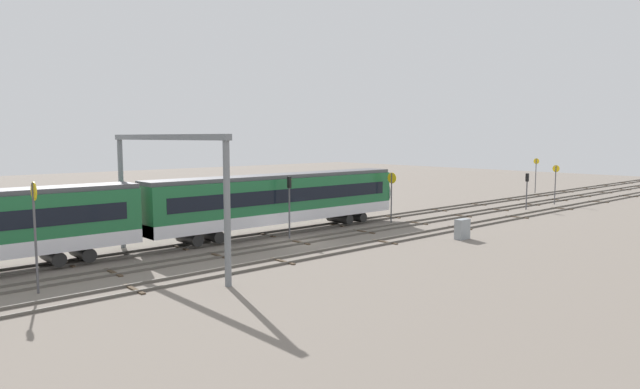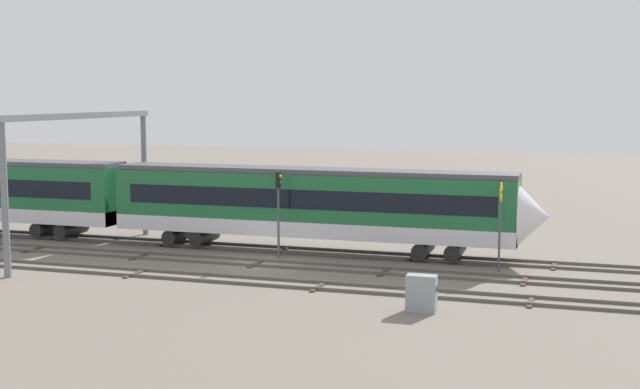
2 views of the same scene
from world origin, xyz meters
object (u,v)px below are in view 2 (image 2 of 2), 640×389
Objects in this scene: speed_sign_near_foreground at (500,212)px; signal_light_trackside_approach at (278,202)px; relay_cabinet at (421,293)px; overhead_gantry at (83,151)px.

speed_sign_near_foreground is 12.27m from signal_light_trackside_approach.
signal_light_trackside_approach is 3.10× the size of relay_cabinet.
signal_light_trackside_approach is (-12.27, -0.02, 0.04)m from speed_sign_near_foreground.
signal_light_trackside_approach reaches higher than speed_sign_near_foreground.
overhead_gantry is at bearing 160.67° from relay_cabinet.
speed_sign_near_foreground is at bearing 4.52° from overhead_gantry.
signal_light_trackside_approach is at bearing 9.23° from overhead_gantry.
overhead_gantry is 23.87m from speed_sign_near_foreground.
speed_sign_near_foreground reaches higher than relay_cabinet.
relay_cabinet is at bearing -103.84° from speed_sign_near_foreground.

